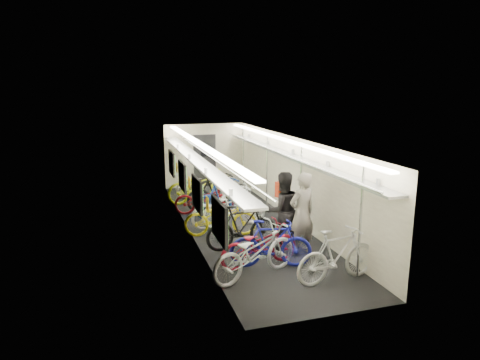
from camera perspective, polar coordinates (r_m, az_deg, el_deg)
train_car_shell at (r=12.08m, az=-2.25°, el=2.29°), size 10.00×10.00×10.00m
bicycle_0 at (r=8.64m, az=1.99°, el=-9.58°), size 2.18×1.42×1.08m
bicycle_1 at (r=9.13m, az=4.14°, el=-8.47°), size 1.82×0.94×1.05m
bicycle_2 at (r=9.21m, az=2.59°, el=-8.59°), size 1.89×0.92×0.95m
bicycle_3 at (r=10.13m, az=0.27°, el=-6.21°), size 1.84×0.70×1.08m
bicycle_4 at (r=11.00m, az=-2.63°, el=-5.00°), size 1.95×1.00×0.98m
bicycle_5 at (r=11.66m, az=-0.89°, el=-3.59°), size 1.94×0.87×1.13m
bicycle_6 at (r=11.62m, az=-1.46°, el=-3.64°), size 2.21×0.96×1.13m
bicycle_7 at (r=12.64m, az=-2.31°, el=-2.30°), size 1.97×1.13×1.14m
bicycle_8 at (r=12.91m, az=-4.76°, el=-2.47°), size 1.87×0.88×0.94m
bicycle_9 at (r=13.21m, az=-3.07°, el=-1.58°), size 2.00×0.76×1.18m
bicycle_10 at (r=14.15m, az=-5.40°, el=-0.74°), size 2.25×1.00×1.15m
bicycle_11 at (r=8.67m, az=12.83°, el=-9.75°), size 1.89×0.77×1.10m
bicycle_12 at (r=14.67m, az=-4.90°, el=-0.58°), size 1.94×0.86×0.99m
passenger_near at (r=9.83m, az=8.27°, el=-4.44°), size 0.79×0.62×1.90m
passenger_mid at (r=10.08m, az=5.67°, el=-4.08°), size 0.90×0.70×1.85m
backpack at (r=10.65m, az=5.44°, el=-1.21°), size 0.29×0.22×0.38m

